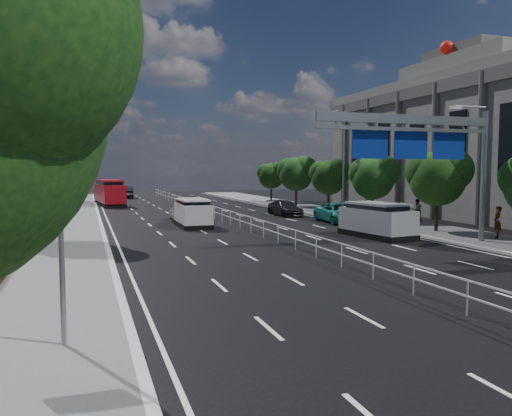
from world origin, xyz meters
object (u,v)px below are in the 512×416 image
toilet_sign (38,221)px  pedestrian_a (497,222)px  silver_minivan (377,220)px  parked_car_dark (285,208)px  overhead_gantry (424,139)px  white_minivan (193,213)px  parked_car_teal (339,213)px  pedestrian_b (417,210)px  red_bus (109,192)px  near_car_silver (181,212)px  near_car_dark (126,192)px

toilet_sign → pedestrian_a: 25.51m
silver_minivan → parked_car_dark: size_ratio=1.15×
overhead_gantry → parked_car_dark: 19.17m
white_minivan → silver_minivan: silver_minivan is taller
parked_car_teal → pedestrian_b: size_ratio=3.12×
parked_car_dark → pedestrian_a: pedestrian_a is taller
silver_minivan → parked_car_teal: size_ratio=0.97×
pedestrian_b → red_bus: bearing=-45.7°
pedestrian_b → near_car_silver: bearing=-19.5°
near_car_silver → pedestrian_a: 22.62m
white_minivan → red_bus: (-4.64, 23.73, 0.52)m
toilet_sign → near_car_dark: toilet_sign is taller
toilet_sign → parked_car_teal: toilet_sign is taller
near_car_dark → parked_car_teal: near_car_dark is taller
parked_car_teal → pedestrian_b: bearing=-22.1°
near_car_dark → red_bus: bearing=78.3°
overhead_gantry → parked_car_dark: size_ratio=2.27×
overhead_gantry → white_minivan: (-9.60, 12.75, -4.63)m
white_minivan → overhead_gantry: bearing=-52.6°
silver_minivan → parked_car_teal: (1.80, 7.99, -0.27)m
toilet_sign → pedestrian_b: size_ratio=2.53×
white_minivan → parked_car_dark: bearing=32.1°
parked_car_dark → pedestrian_a: bearing=-76.4°
near_car_dark → silver_minivan: bearing=103.3°
toilet_sign → silver_minivan: bearing=38.7°
white_minivan → red_bus: size_ratio=0.47×
toilet_sign → overhead_gantry: bearing=29.6°
toilet_sign → parked_car_teal: 29.31m
toilet_sign → near_car_dark: 60.81m
near_car_silver → white_minivan: bearing=94.2°
near_car_silver → parked_car_teal: (11.15, -5.41, 0.04)m
parked_car_teal → red_bus: bearing=127.2°
overhead_gantry → pedestrian_b: overhead_gantry is taller
pedestrian_a → white_minivan: bearing=-83.1°
toilet_sign → red_bus: 46.68m
overhead_gantry → red_bus: size_ratio=1.05×
toilet_sign → white_minivan: toilet_sign is taller
near_car_silver → parked_car_dark: bearing=-168.6°
red_bus → near_car_silver: 19.71m
white_minivan → parked_car_teal: size_ratio=0.86×
silver_minivan → white_minivan: bearing=129.2°
pedestrian_a → parked_car_teal: bearing=-115.1°
pedestrian_a → pedestrian_b: bearing=-141.6°
silver_minivan → pedestrian_a: (5.71, -3.47, 0.04)m
silver_minivan → parked_car_dark: (-0.00, 14.57, -0.36)m
parked_car_dark → pedestrian_b: size_ratio=2.64×
parked_car_dark → white_minivan: bearing=-152.4°
near_car_dark → pedestrian_b: 44.82m
near_car_dark → parked_car_dark: 33.78m
overhead_gantry → white_minivan: 16.62m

